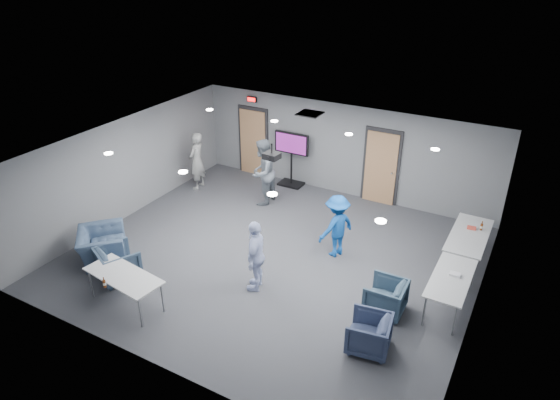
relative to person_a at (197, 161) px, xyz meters
The scene contains 28 objects.
floor 4.56m from the person_a, 29.34° to the right, with size 9.00×9.00×0.00m, color #37393E.
ceiling 4.83m from the person_a, 29.34° to the right, with size 9.00×9.00×0.00m, color silver.
wall_back 4.32m from the person_a, 24.87° to the left, with size 9.00×0.02×2.70m, color slate.
wall_front 7.33m from the person_a, 57.80° to the right, with size 9.00×0.02×2.70m, color slate.
wall_left 2.32m from the person_a, 105.31° to the right, with size 0.02×8.00×2.70m, color slate.
wall_right 8.69m from the person_a, 14.63° to the right, with size 0.02×8.00×2.70m, color slate.
door_left 1.99m from the person_a, 62.93° to the left, with size 1.06×0.17×2.24m.
door_right 5.40m from the person_a, 19.06° to the left, with size 1.06×0.17×2.24m.
exit_sign 2.51m from the person_a, 62.67° to the left, with size 0.32×0.08×0.16m.
hvac_diffuser 3.90m from the person_a, 10.14° to the left, with size 0.60×0.60×0.03m, color black.
downlights 4.82m from the person_a, 29.34° to the right, with size 6.18×3.78×0.02m.
person_a is the anchor object (origin of this frame).
person_b 2.23m from the person_a, ahead, with size 0.92×0.72×1.90m, color slate.
person_c 5.37m from the person_a, 39.33° to the right, with size 0.95×0.40×1.62m, color silver.
person_d 5.31m from the person_a, 15.10° to the right, with size 1.00×0.57×1.55m, color #164791.
chair_right_b 7.41m from the person_a, 22.56° to the right, with size 0.75×0.77×0.70m, color #34475A.
chair_right_c 7.99m from the person_a, 30.10° to the right, with size 0.75×0.77×0.70m, color #343E5A.
chair_front_a 4.80m from the person_a, 73.97° to the right, with size 0.82×0.84×0.76m, color #36485E.
chair_front_b 4.30m from the person_a, 83.87° to the right, with size 1.17×1.02×0.76m, color #3E516B.
table_right_a 7.90m from the person_a, ahead, with size 0.80×1.93×0.73m.
table_right_b 8.17m from the person_a, 14.81° to the right, with size 0.73×1.76×0.73m.
table_front_left 5.62m from the person_a, 67.71° to the right, with size 1.80×0.94×0.73m.
bottle_front 6.04m from the person_a, 69.49° to the right, with size 0.06×0.06×0.23m.
bottle_right 8.10m from the person_a, ahead, with size 0.06×0.06×0.23m.
snack_box 7.89m from the person_a, ahead, with size 0.20×0.13×0.04m, color #D54535.
wrapper 8.19m from the person_a, 14.01° to the right, with size 0.21×0.14×0.05m, color silver.
tv_stand 2.84m from the person_a, 33.21° to the left, with size 1.10×0.52×1.69m.
projector 4.35m from the person_a, 26.65° to the right, with size 0.37×0.35×0.36m.
Camera 1 is at (4.96, -8.65, 6.61)m, focal length 32.00 mm.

